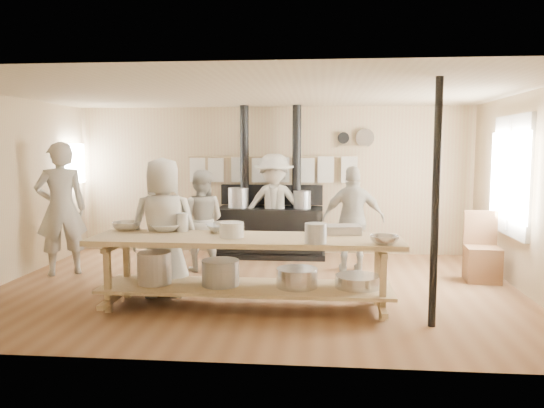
% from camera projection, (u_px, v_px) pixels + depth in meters
% --- Properties ---
extents(ground, '(7.00, 7.00, 0.00)m').
position_uv_depth(ground, '(255.00, 288.00, 7.14)').
color(ground, brown).
rests_on(ground, ground).
extents(room_shell, '(7.00, 7.00, 7.00)m').
position_uv_depth(room_shell, '(255.00, 167.00, 6.96)').
color(room_shell, tan).
rests_on(room_shell, ground).
extents(window_right, '(0.09, 1.50, 1.65)m').
position_uv_depth(window_right, '(512.00, 176.00, 7.25)').
color(window_right, beige).
rests_on(window_right, ground).
extents(left_opening, '(0.00, 0.90, 0.90)m').
position_uv_depth(left_opening, '(74.00, 164.00, 9.26)').
color(left_opening, white).
rests_on(left_opening, ground).
extents(stove, '(1.90, 0.75, 2.60)m').
position_uv_depth(stove, '(270.00, 226.00, 9.18)').
color(stove, black).
rests_on(stove, ground).
extents(towel_rail, '(3.00, 0.04, 0.47)m').
position_uv_depth(towel_rail, '(272.00, 166.00, 9.35)').
color(towel_rail, '#9F875B').
rests_on(towel_rail, ground).
extents(back_wall_shelf, '(0.63, 0.14, 0.32)m').
position_uv_depth(back_wall_shelf, '(356.00, 141.00, 9.20)').
color(back_wall_shelf, '#9F875B').
rests_on(back_wall_shelf, ground).
extents(prep_table, '(3.60, 0.90, 0.85)m').
position_uv_depth(prep_table, '(245.00, 265.00, 6.19)').
color(prep_table, '#9F875B').
rests_on(prep_table, ground).
extents(support_post, '(0.08, 0.08, 2.60)m').
position_uv_depth(support_post, '(436.00, 204.00, 5.47)').
color(support_post, black).
rests_on(support_post, ground).
extents(cook_far_left, '(0.86, 0.78, 1.97)m').
position_uv_depth(cook_far_left, '(61.00, 209.00, 7.81)').
color(cook_far_left, '#B5B0A0').
rests_on(cook_far_left, ground).
extents(cook_left, '(0.76, 0.60, 1.55)m').
position_uv_depth(cook_left, '(201.00, 221.00, 8.08)').
color(cook_left, '#B5B0A0').
rests_on(cook_left, ground).
extents(cook_center, '(0.91, 0.64, 1.76)m').
position_uv_depth(cook_center, '(164.00, 227.00, 6.67)').
color(cook_center, '#B5B0A0').
rests_on(cook_center, ground).
extents(cook_right, '(0.97, 0.46, 1.61)m').
position_uv_depth(cook_right, '(353.00, 220.00, 7.97)').
color(cook_right, '#B5B0A0').
rests_on(cook_right, ground).
extents(cook_by_window, '(1.17, 0.70, 1.78)m').
position_uv_depth(cook_by_window, '(274.00, 206.00, 8.97)').
color(cook_by_window, '#B5B0A0').
rests_on(cook_by_window, ground).
extents(chair, '(0.50, 0.50, 0.98)m').
position_uv_depth(chair, '(482.00, 261.00, 7.49)').
color(chair, brown).
rests_on(chair, ground).
extents(bowl_white_a, '(0.46, 0.46, 0.09)m').
position_uv_depth(bowl_white_a, '(166.00, 227.00, 6.57)').
color(bowl_white_a, silver).
rests_on(bowl_white_a, prep_table).
extents(bowl_steel_a, '(0.50, 0.50, 0.11)m').
position_uv_depth(bowl_steel_a, '(127.00, 226.00, 6.62)').
color(bowl_steel_a, silver).
rests_on(bowl_steel_a, prep_table).
extents(bowl_white_b, '(0.51, 0.51, 0.09)m').
position_uv_depth(bowl_white_b, '(222.00, 228.00, 6.51)').
color(bowl_white_b, silver).
rests_on(bowl_white_b, prep_table).
extents(bowl_steel_b, '(0.42, 0.42, 0.10)m').
position_uv_depth(bowl_steel_b, '(384.00, 240.00, 5.68)').
color(bowl_steel_b, silver).
rests_on(bowl_steel_b, prep_table).
extents(roasting_pan, '(0.50, 0.36, 0.10)m').
position_uv_depth(roasting_pan, '(341.00, 230.00, 6.37)').
color(roasting_pan, '#B2B2B7').
rests_on(roasting_pan, prep_table).
extents(mixing_bowl_large, '(0.41, 0.41, 0.12)m').
position_uv_depth(mixing_bowl_large, '(229.00, 227.00, 6.50)').
color(mixing_bowl_large, silver).
rests_on(mixing_bowl_large, prep_table).
extents(bucket_galv, '(0.27, 0.27, 0.22)m').
position_uv_depth(bucket_galv, '(316.00, 233.00, 5.74)').
color(bucket_galv, gray).
rests_on(bucket_galv, prep_table).
extents(deep_bowl_enamel, '(0.34, 0.34, 0.17)m').
position_uv_depth(deep_bowl_enamel, '(232.00, 230.00, 6.13)').
color(deep_bowl_enamel, silver).
rests_on(deep_bowl_enamel, prep_table).
extents(pitcher, '(0.19, 0.19, 0.23)m').
position_uv_depth(pitcher, '(182.00, 222.00, 6.55)').
color(pitcher, silver).
rests_on(pitcher, prep_table).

